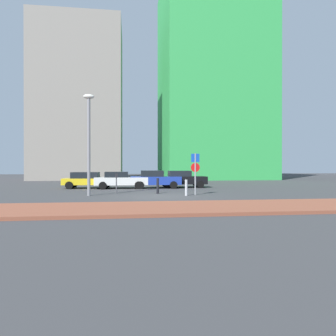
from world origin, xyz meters
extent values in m
plane|color=#38383A|center=(0.00, 0.00, 0.00)|extent=(120.00, 120.00, 0.00)
cube|color=brown|center=(0.00, -5.97, 0.07)|extent=(40.00, 4.17, 0.14)
cube|color=gold|center=(-5.21, 7.92, 0.60)|extent=(4.38, 1.94, 0.55)
cube|color=black|center=(-5.50, 7.93, 1.14)|extent=(2.32, 1.70, 0.53)
cylinder|color=black|center=(-3.71, 8.72, 0.32)|extent=(0.65, 0.25, 0.64)
cylinder|color=black|center=(-3.79, 6.98, 0.32)|extent=(0.65, 0.25, 0.64)
cylinder|color=black|center=(-6.63, 8.86, 0.32)|extent=(0.65, 0.25, 0.64)
cylinder|color=black|center=(-6.71, 7.12, 0.32)|extent=(0.65, 0.25, 0.64)
cube|color=white|center=(-2.40, 7.36, 0.64)|extent=(4.59, 1.99, 0.65)
cube|color=black|center=(-2.84, 7.35, 1.20)|extent=(1.99, 1.76, 0.47)
cylinder|color=black|center=(-0.89, 8.33, 0.32)|extent=(0.65, 0.24, 0.64)
cylinder|color=black|center=(-0.83, 6.49, 0.32)|extent=(0.65, 0.24, 0.64)
cylinder|color=black|center=(-3.97, 8.24, 0.32)|extent=(0.65, 0.24, 0.64)
cylinder|color=black|center=(-3.91, 6.39, 0.32)|extent=(0.65, 0.24, 0.64)
cube|color=#1E389E|center=(0.53, 7.35, 0.67)|extent=(4.42, 1.85, 0.69)
cube|color=black|center=(0.23, 7.36, 1.28)|extent=(1.99, 1.64, 0.53)
cylinder|color=black|center=(2.04, 8.16, 0.32)|extent=(0.65, 0.24, 0.64)
cylinder|color=black|center=(1.99, 6.44, 0.32)|extent=(0.65, 0.24, 0.64)
cylinder|color=black|center=(-0.93, 8.25, 0.32)|extent=(0.65, 0.24, 0.64)
cylinder|color=black|center=(-0.98, 6.54, 0.32)|extent=(0.65, 0.24, 0.64)
cube|color=black|center=(3.00, 7.88, 0.66)|extent=(4.25, 1.76, 0.68)
cube|color=black|center=(2.73, 7.88, 1.25)|extent=(1.92, 1.61, 0.51)
cylinder|color=black|center=(4.45, 8.75, 0.32)|extent=(0.64, 0.22, 0.64)
cylinder|color=black|center=(4.45, 7.00, 0.32)|extent=(0.64, 0.22, 0.64)
cylinder|color=black|center=(1.55, 8.75, 0.32)|extent=(0.64, 0.22, 0.64)
cylinder|color=black|center=(1.56, 7.00, 0.32)|extent=(0.64, 0.22, 0.64)
cylinder|color=gray|center=(2.57, 0.59, 1.38)|extent=(0.10, 0.10, 2.76)
cube|color=#1447B7|center=(2.57, 0.59, 2.45)|extent=(0.55, 0.04, 0.55)
cylinder|color=red|center=(2.57, 0.59, 1.83)|extent=(0.60, 0.03, 0.60)
cylinder|color=#4C4C51|center=(-2.66, 2.57, 0.55)|extent=(0.08, 0.08, 1.11)
cube|color=black|center=(-2.66, 2.57, 1.25)|extent=(0.18, 0.14, 0.28)
cylinder|color=gray|center=(-4.35, 0.95, 3.12)|extent=(0.20, 0.20, 6.23)
ellipsoid|color=silver|center=(-4.35, 0.95, 6.38)|extent=(0.70, 0.36, 0.30)
cylinder|color=#B7B7BC|center=(1.89, 0.21, 0.52)|extent=(0.17, 0.17, 1.04)
cylinder|color=black|center=(0.20, 1.94, 0.54)|extent=(0.17, 0.17, 1.08)
cube|color=green|center=(11.45, 28.97, 15.93)|extent=(15.72, 16.41, 31.85)
cube|color=gray|center=(-9.04, 27.73, 11.47)|extent=(12.48, 10.22, 22.94)
camera|label=1|loc=(-1.85, -19.24, 1.88)|focal=32.78mm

